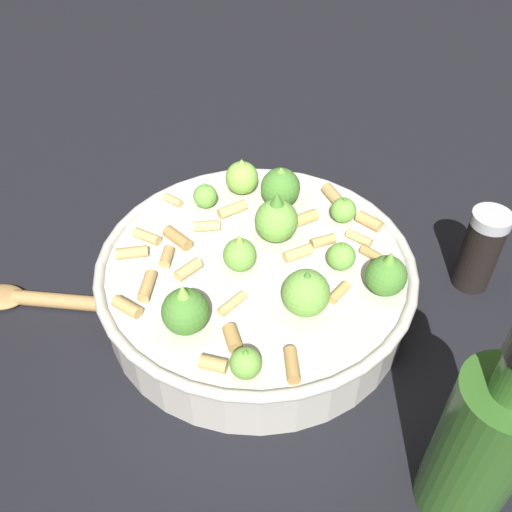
% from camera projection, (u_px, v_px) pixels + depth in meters
% --- Properties ---
extents(ground_plane, '(2.40, 2.40, 0.00)m').
position_uv_depth(ground_plane, '(256.00, 304.00, 0.61)').
color(ground_plane, black).
extents(cooking_pan, '(0.32, 0.32, 0.12)m').
position_uv_depth(cooking_pan, '(257.00, 278.00, 0.58)').
color(cooking_pan, beige).
rests_on(cooking_pan, ground).
extents(pepper_shaker, '(0.04, 0.04, 0.10)m').
position_uv_depth(pepper_shaker, '(480.00, 250.00, 0.60)').
color(pepper_shaker, black).
rests_on(pepper_shaker, ground).
extents(olive_oil_bottle, '(0.06, 0.06, 0.20)m').
position_uv_depth(olive_oil_bottle, '(482.00, 445.00, 0.40)').
color(olive_oil_bottle, '#336023').
rests_on(olive_oil_bottle, ground).
extents(wooden_spoon, '(0.23, 0.08, 0.02)m').
position_uv_depth(wooden_spoon, '(70.00, 302.00, 0.60)').
color(wooden_spoon, '#B2844C').
rests_on(wooden_spoon, ground).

